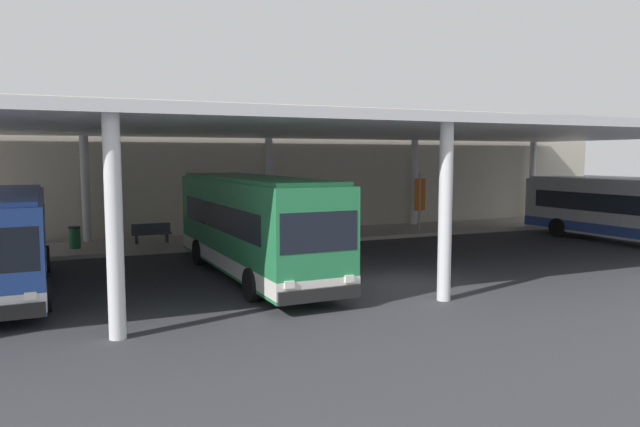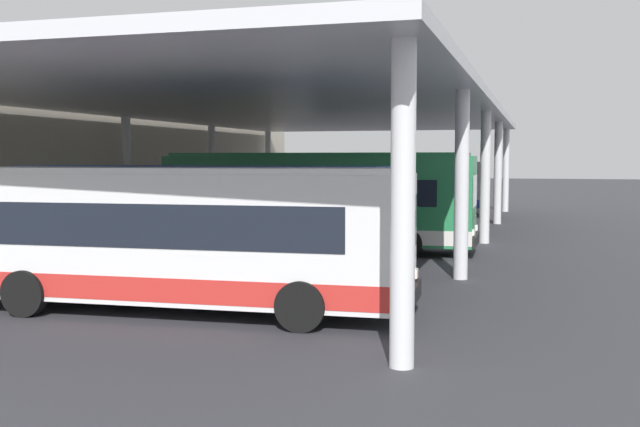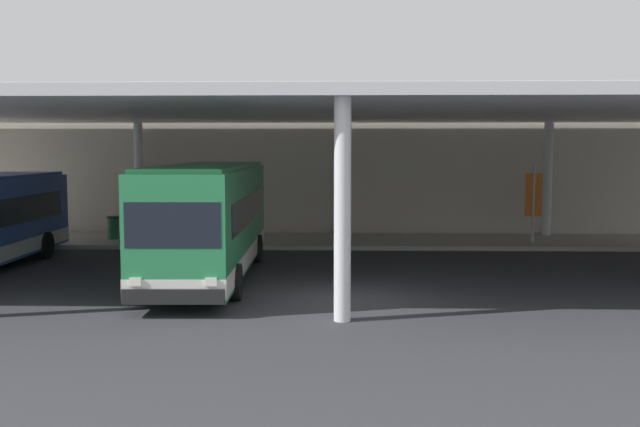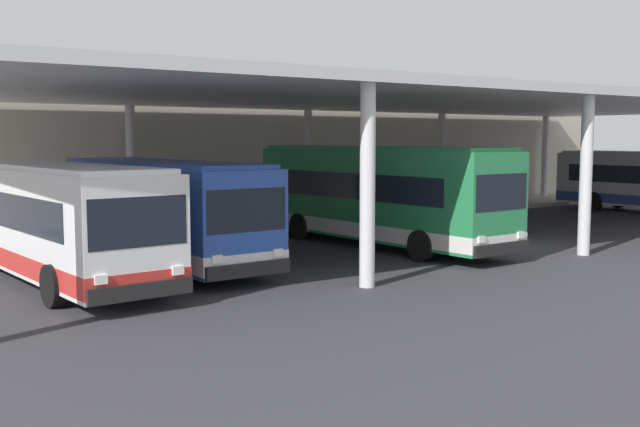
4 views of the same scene
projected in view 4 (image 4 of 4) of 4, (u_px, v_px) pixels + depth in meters
name	position (u px, v px, depth m)	size (l,w,h in m)	color
ground_plane	(523.00, 246.00, 27.03)	(200.00, 200.00, 0.00)	#333338
platform_kerb	(329.00, 216.00, 36.53)	(42.00, 4.50, 0.18)	#A39E93
station_building_facade	(292.00, 144.00, 38.81)	(48.00, 1.60, 7.16)	beige
canopy_shelter	(419.00, 103.00, 30.95)	(40.00, 17.00, 5.55)	silver
bus_nearest_bay	(55.00, 220.00, 20.37)	(3.10, 10.65, 3.17)	white
bus_second_bay	(159.00, 210.00, 23.13)	(2.87, 10.58, 3.17)	#284CA8
bus_middle_bay	(377.00, 195.00, 27.00)	(2.92, 11.39, 3.57)	#28844C
bench_waiting	(208.00, 212.00, 32.77)	(1.80, 0.45, 0.92)	#383D47
trash_bin	(137.00, 217.00, 30.54)	(0.52, 0.52, 0.98)	#236638
banner_sign	(458.00, 173.00, 40.31)	(0.70, 0.12, 3.20)	#B2B2B7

